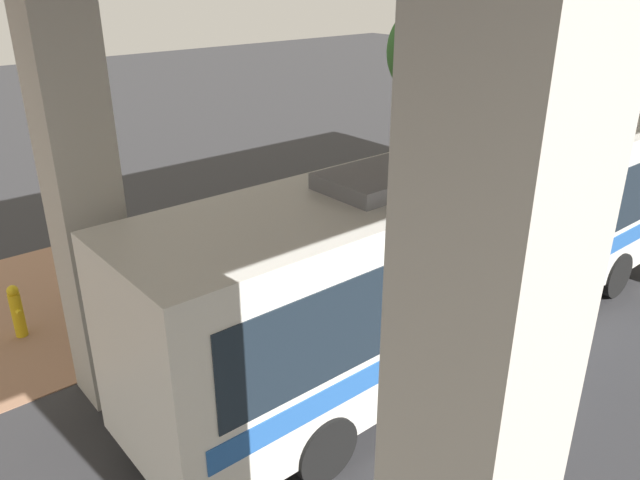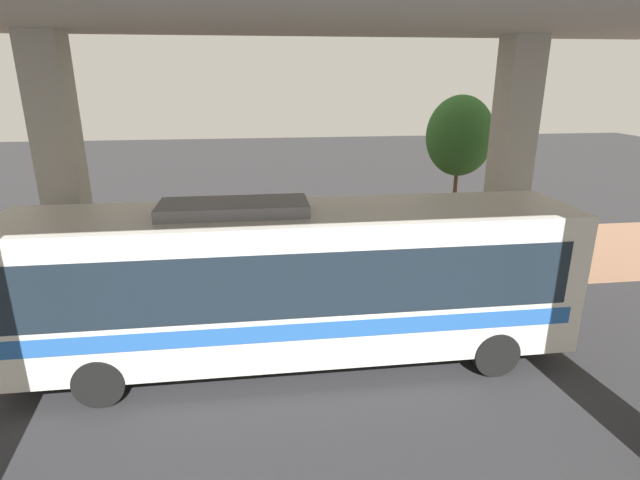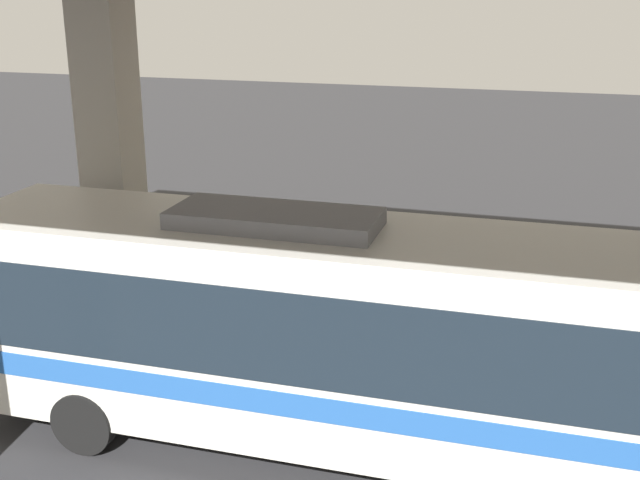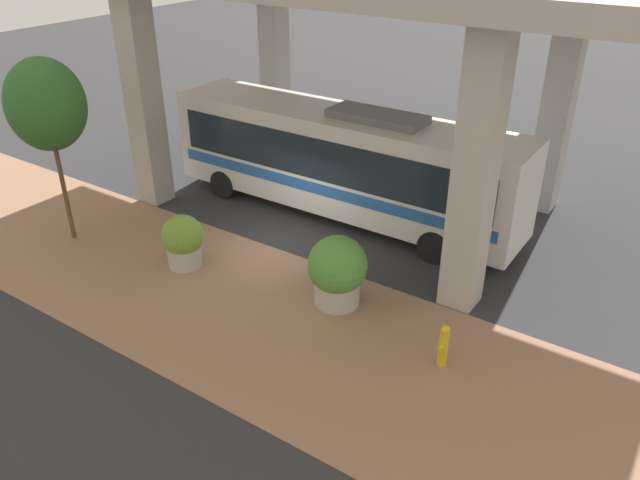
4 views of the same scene
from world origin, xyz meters
The scene contains 8 objects.
ground_plane centered at (0.00, 0.00, 0.00)m, with size 80.00×80.00×0.00m, color #2D2D30.
sidewalk_strip centered at (-3.00, 0.00, 0.01)m, with size 6.00×40.00×0.02m.
overpass centered at (4.00, 0.00, 6.76)m, with size 9.40×19.41×7.73m.
bus centered at (3.13, -0.37, 2.02)m, with size 2.60×12.03×3.73m.
fire_hydrant centered at (-2.16, -6.40, 0.55)m, with size 0.46×0.22×1.09m.
planter_front centered at (-2.24, 1.58, 0.81)m, with size 1.20×1.20×1.59m.
planter_middle centered at (-1.38, -3.08, 0.98)m, with size 1.55×1.55×1.92m.
street_tree_near centered at (-2.98, 5.70, 4.25)m, with size 2.21×2.21×5.59m.
Camera 2 is at (13.11, -1.11, 6.15)m, focal length 28.00 mm.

